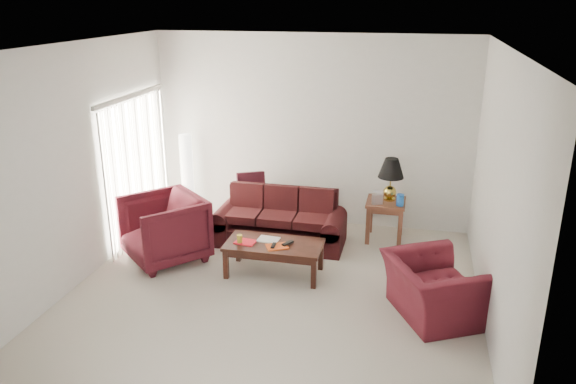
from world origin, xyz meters
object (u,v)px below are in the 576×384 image
Objects in this scene: floor_lamp at (187,176)px; armchair_left at (164,229)px; armchair_right at (433,289)px; end_table at (385,220)px; sofa at (279,218)px; coffee_table at (274,259)px.

floor_lamp is 1.66m from armchair_left.
armchair_left is at bearing 51.78° from armchair_right.
armchair_right is at bearing -71.81° from end_table.
sofa is 2.70m from armchair_right.
floor_lamp is 1.13× the size of coffee_table.
coffee_table is at bearing -132.59° from end_table.
sofa reaches higher than coffee_table.
armchair_right is 0.84× the size of coffee_table.
end_table is 0.58× the size of armchair_right.
armchair_right is at bearing -3.22° from coffee_table.
armchair_right is (2.20, -1.56, -0.05)m from sofa.
armchair_left reaches higher than sofa.
armchair_right is (3.93, -2.28, -0.37)m from floor_lamp.
end_table is (1.53, 0.50, -0.09)m from sofa.
end_table is 2.17m from armchair_right.
floor_lamp reaches higher than armchair_left.
floor_lamp is 2.59m from coffee_table.
sofa is 1.00m from coffee_table.
floor_lamp is (-1.73, 0.72, 0.32)m from sofa.
sofa is at bearing 74.30° from armchair_left.
armchair_left reaches higher than end_table.
sofa is 1.83× the size of armchair_right.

